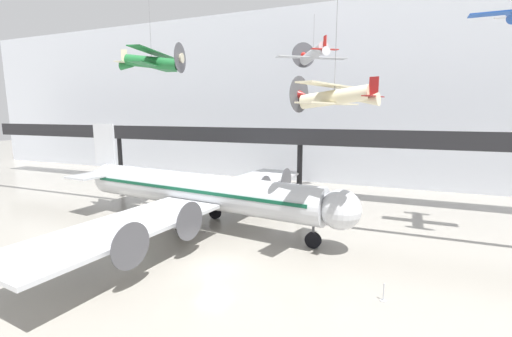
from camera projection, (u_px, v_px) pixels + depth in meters
ground_plane at (212, 267)px, 23.88m from camera, size 260.00×260.00×0.00m
hangar_back_wall at (317, 96)px, 52.53m from camera, size 140.00×3.00×26.30m
mezzanine_walkway at (298, 141)px, 43.50m from camera, size 110.00×3.20×8.75m
airliner_silver_main at (195, 191)px, 32.24m from camera, size 31.14×35.50×9.47m
suspended_plane_silver_racer at (313, 54)px, 42.26m from camera, size 8.29×7.65×5.88m
suspended_plane_cream_biplane at (334, 97)px, 22.53m from camera, size 6.04×7.19×11.59m
suspended_plane_green_biplane at (152, 62)px, 36.70m from camera, size 7.32×8.86×7.64m
stanchion_barrier at (383, 296)px, 19.50m from camera, size 0.36×0.36×1.08m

